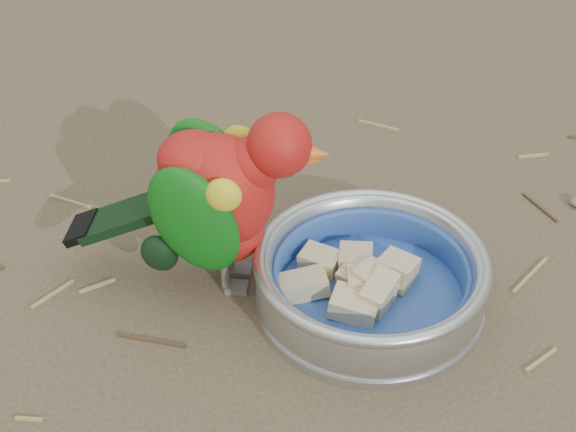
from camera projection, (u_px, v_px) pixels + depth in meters
name	position (u px, v px, depth m)	size (l,w,h in m)	color
ground	(412.00, 375.00, 0.78)	(60.00, 60.00, 0.00)	brown
food_bowl	(369.00, 299.00, 0.84)	(0.22, 0.22, 0.02)	#B2B2BA
bowl_wall	(371.00, 276.00, 0.82)	(0.22, 0.22, 0.04)	#B2B2BA
fruit_wedges	(371.00, 281.00, 0.83)	(0.13, 0.13, 0.03)	#CAB284
lory_parrot	(219.00, 206.00, 0.82)	(0.11, 0.23, 0.18)	#AB1612
ground_debris	(413.00, 328.00, 0.82)	(0.90, 0.80, 0.01)	#9C8A4B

